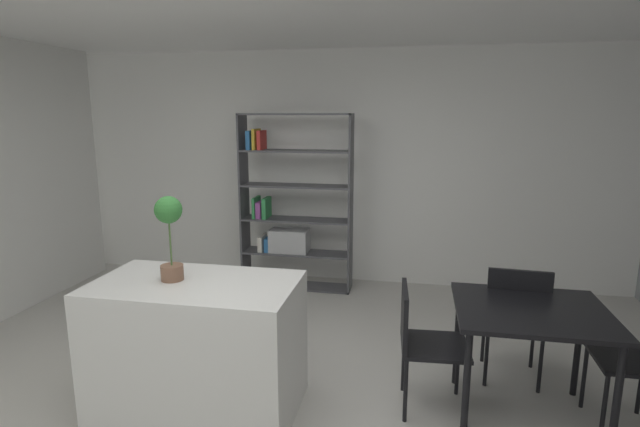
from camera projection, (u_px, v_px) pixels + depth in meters
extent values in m
plane|color=beige|center=(243.00, 421.00, 3.26)|extent=(9.75, 9.75, 0.00)
cube|color=white|center=(326.00, 168.00, 5.87)|extent=(7.08, 0.06, 2.71)
cube|color=silver|center=(198.00, 346.00, 3.34)|extent=(1.35, 0.77, 0.90)
cylinder|color=brown|center=(172.00, 272.00, 3.29)|extent=(0.15, 0.15, 0.10)
cylinder|color=#476633|center=(170.00, 243.00, 3.24)|extent=(0.01, 0.01, 0.31)
sphere|color=#307331|center=(168.00, 210.00, 3.20)|extent=(0.18, 0.18, 0.18)
cube|color=#4C4C51|center=(244.00, 201.00, 5.71)|extent=(0.02, 0.30, 1.99)
cube|color=#4C4C51|center=(351.00, 205.00, 5.48)|extent=(0.02, 0.30, 1.99)
cube|color=#4C4C51|center=(295.00, 114.00, 5.40)|extent=(1.26, 0.30, 0.02)
cube|color=#4C4C51|center=(297.00, 286.00, 5.79)|extent=(1.26, 0.30, 0.02)
cube|color=#4C4C51|center=(297.00, 253.00, 5.71)|extent=(1.22, 0.30, 0.02)
cube|color=#4C4C51|center=(296.00, 220.00, 5.63)|extent=(1.22, 0.30, 0.02)
cube|color=#4C4C51|center=(296.00, 186.00, 5.55)|extent=(1.22, 0.30, 0.02)
cube|color=#4C4C51|center=(296.00, 151.00, 5.48)|extent=(1.22, 0.30, 0.02)
cube|color=silver|center=(263.00, 243.00, 5.77)|extent=(0.05, 0.24, 0.18)
cube|color=#2D6BAD|center=(269.00, 244.00, 5.75)|extent=(0.06, 0.24, 0.16)
cube|color=#8E4793|center=(276.00, 242.00, 5.73)|extent=(0.06, 0.24, 0.20)
cube|color=silver|center=(282.00, 240.00, 5.72)|extent=(0.04, 0.24, 0.25)
cube|color=#338E4C|center=(256.00, 207.00, 5.70)|extent=(0.03, 0.24, 0.24)
cube|color=#8E4793|center=(261.00, 209.00, 5.69)|extent=(0.06, 0.24, 0.19)
cube|color=#338E4C|center=(267.00, 208.00, 5.67)|extent=(0.05, 0.24, 0.23)
cube|color=#2D6BAD|center=(251.00, 140.00, 5.55)|extent=(0.05, 0.24, 0.21)
cube|color=gold|center=(256.00, 139.00, 5.54)|extent=(0.03, 0.24, 0.23)
cube|color=red|center=(262.00, 140.00, 5.53)|extent=(0.04, 0.24, 0.21)
cube|color=#B7BABC|center=(289.00, 240.00, 5.70)|extent=(0.44, 0.26, 0.26)
cube|color=black|center=(532.00, 311.00, 3.16)|extent=(0.95, 0.83, 0.03)
cylinder|color=black|center=(466.00, 388.00, 2.97)|extent=(0.04, 0.04, 0.74)
cylinder|color=black|center=(617.00, 404.00, 2.82)|extent=(0.04, 0.04, 0.74)
cylinder|color=black|center=(457.00, 337.00, 3.66)|extent=(0.04, 0.04, 0.74)
cylinder|color=black|center=(578.00, 347.00, 3.50)|extent=(0.04, 0.04, 0.74)
cube|color=black|center=(628.00, 359.00, 3.10)|extent=(0.42, 0.46, 0.03)
cylinder|color=black|center=(584.00, 376.00, 3.38)|extent=(0.03, 0.03, 0.47)
cylinder|color=black|center=(604.00, 409.00, 3.00)|extent=(0.03, 0.03, 0.47)
cube|color=black|center=(434.00, 346.00, 3.33)|extent=(0.47, 0.46, 0.03)
cube|color=black|center=(404.00, 316.00, 3.32)|extent=(0.06, 0.44, 0.39)
cylinder|color=black|center=(466.00, 395.00, 3.17)|extent=(0.03, 0.03, 0.44)
cylinder|color=black|center=(458.00, 366.00, 3.54)|extent=(0.03, 0.03, 0.44)
cylinder|color=black|center=(406.00, 391.00, 3.22)|extent=(0.03, 0.03, 0.44)
cylinder|color=black|center=(404.00, 362.00, 3.59)|extent=(0.03, 0.03, 0.44)
cube|color=black|center=(513.00, 318.00, 3.73)|extent=(0.46, 0.47, 0.03)
cube|color=black|center=(519.00, 300.00, 3.49)|extent=(0.43, 0.06, 0.43)
cylinder|color=black|center=(533.00, 340.00, 3.91)|extent=(0.03, 0.03, 0.46)
cylinder|color=black|center=(484.00, 335.00, 4.01)|extent=(0.03, 0.03, 0.46)
cylinder|color=black|center=(541.00, 363.00, 3.55)|extent=(0.03, 0.03, 0.46)
cylinder|color=black|center=(486.00, 357.00, 3.65)|extent=(0.03, 0.03, 0.46)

